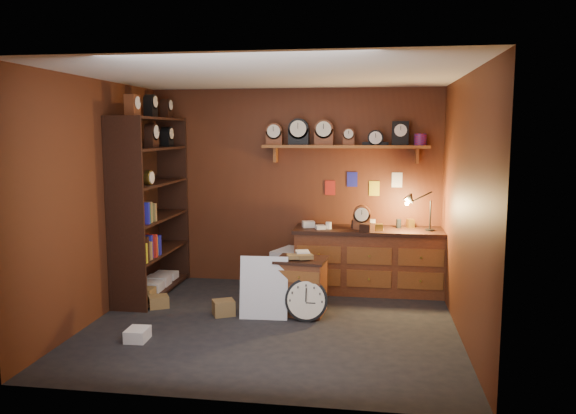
# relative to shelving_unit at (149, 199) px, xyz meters

# --- Properties ---
(floor) EXTENTS (4.00, 4.00, 0.00)m
(floor) POSITION_rel_shelving_unit_xyz_m (1.79, -0.98, -1.25)
(floor) COLOR black
(floor) RESTS_ON ground
(room_shell) EXTENTS (4.02, 3.62, 2.71)m
(room_shell) POSITION_rel_shelving_unit_xyz_m (1.84, -0.87, 0.47)
(room_shell) COLOR #562814
(room_shell) RESTS_ON ground
(shelving_unit) EXTENTS (0.47, 1.60, 2.58)m
(shelving_unit) POSITION_rel_shelving_unit_xyz_m (0.00, 0.00, 0.00)
(shelving_unit) COLOR black
(shelving_unit) RESTS_ON ground
(workbench) EXTENTS (1.99, 0.66, 1.36)m
(workbench) POSITION_rel_shelving_unit_xyz_m (2.84, 0.49, -0.78)
(workbench) COLOR brown
(workbench) RESTS_ON ground
(low_cabinet) EXTENTS (0.62, 0.54, 0.74)m
(low_cabinet) POSITION_rel_shelving_unit_xyz_m (2.06, -0.53, -0.89)
(low_cabinet) COLOR brown
(low_cabinet) RESTS_ON ground
(big_round_clock) EXTENTS (0.48, 0.16, 0.48)m
(big_round_clock) POSITION_rel_shelving_unit_xyz_m (2.15, -0.78, -1.02)
(big_round_clock) COLOR black
(big_round_clock) RESTS_ON ground
(white_panel) EXTENTS (0.55, 0.18, 0.72)m
(white_panel) POSITION_rel_shelving_unit_xyz_m (1.66, -0.77, -1.25)
(white_panel) COLOR silver
(white_panel) RESTS_ON ground
(mini_fridge) EXTENTS (0.68, 0.70, 0.55)m
(mini_fridge) POSITION_rel_shelving_unit_xyz_m (1.88, 0.41, -0.98)
(mini_fridge) COLOR silver
(mini_fridge) RESTS_ON ground
(floor_box_a) EXTENTS (0.30, 0.28, 0.14)m
(floor_box_a) POSITION_rel_shelving_unit_xyz_m (0.32, -0.57, -1.18)
(floor_box_a) COLOR olive
(floor_box_a) RESTS_ON ground
(floor_box_b) EXTENTS (0.22, 0.26, 0.13)m
(floor_box_b) POSITION_rel_shelving_unit_xyz_m (0.52, -1.65, -1.19)
(floor_box_b) COLOR white
(floor_box_b) RESTS_ON ground
(floor_box_c) EXTENTS (0.30, 0.28, 0.18)m
(floor_box_c) POSITION_rel_shelving_unit_xyz_m (1.18, -0.75, -1.16)
(floor_box_c) COLOR olive
(floor_box_c) RESTS_ON ground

